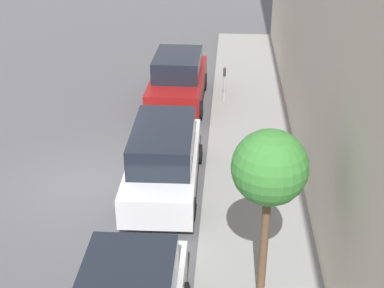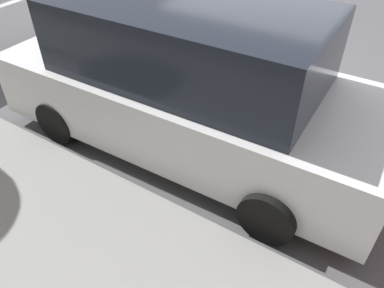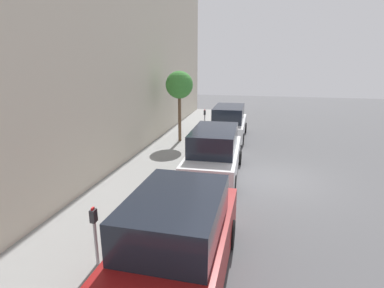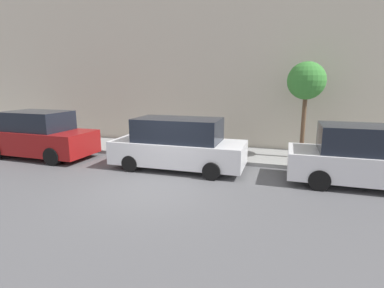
# 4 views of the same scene
# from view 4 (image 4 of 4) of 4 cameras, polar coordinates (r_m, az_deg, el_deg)

# --- Properties ---
(ground_plane) EXTENTS (60.00, 60.00, 0.00)m
(ground_plane) POSITION_cam_4_polar(r_m,az_deg,el_deg) (9.25, -7.53, -8.59)
(ground_plane) COLOR #515154
(sidewalk) EXTENTS (2.83, 32.00, 0.15)m
(sidewalk) POSITION_cam_4_polar(r_m,az_deg,el_deg) (13.63, 1.42, -1.49)
(sidewalk) COLOR gray
(sidewalk) RESTS_ON ground_plane
(building_facade) EXTENTS (2.00, 32.00, 13.10)m
(building_facade) POSITION_cam_4_polar(r_m,az_deg,el_deg) (15.95, 4.30, 23.86)
(building_facade) COLOR beige
(building_facade) RESTS_ON ground_plane
(parked_minivan_nearest) EXTENTS (2.02, 4.92, 1.90)m
(parked_minivan_nearest) POSITION_cam_4_polar(r_m,az_deg,el_deg) (10.74, 31.05, -2.20)
(parked_minivan_nearest) COLOR silver
(parked_minivan_nearest) RESTS_ON ground_plane
(parked_minivan_second) EXTENTS (2.02, 4.94, 1.90)m
(parked_minivan_second) POSITION_cam_4_polar(r_m,az_deg,el_deg) (11.08, -2.65, -0.10)
(parked_minivan_second) COLOR silver
(parked_minivan_second) RESTS_ON ground_plane
(parked_suv_third) EXTENTS (2.08, 4.82, 1.98)m
(parked_suv_third) POSITION_cam_4_polar(r_m,az_deg,el_deg) (14.41, -27.11, 1.40)
(parked_suv_third) COLOR maroon
(parked_suv_third) RESTS_ON ground_plane
(parking_meter_near) EXTENTS (0.11, 0.15, 1.45)m
(parking_meter_near) POSITION_cam_4_polar(r_m,az_deg,el_deg) (12.27, 31.33, -0.12)
(parking_meter_near) COLOR #ADADB2
(parking_meter_near) RESTS_ON sidewalk
(parking_meter_far) EXTENTS (0.11, 0.15, 1.36)m
(parking_meter_far) POSITION_cam_4_polar(r_m,az_deg,el_deg) (15.69, -22.50, 2.77)
(parking_meter_far) COLOR #ADADB2
(parking_meter_far) RESTS_ON sidewalk
(street_tree) EXTENTS (1.47, 1.47, 3.83)m
(street_tree) POSITION_cam_4_polar(r_m,az_deg,el_deg) (12.73, 20.96, 11.02)
(street_tree) COLOR brown
(street_tree) RESTS_ON sidewalk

